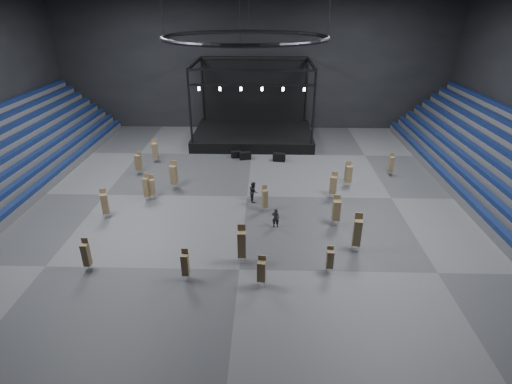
{
  "coord_description": "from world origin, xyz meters",
  "views": [
    {
      "loc": [
        1.64,
        -31.14,
        15.46
      ],
      "look_at": [
        0.83,
        -2.0,
        1.4
      ],
      "focal_mm": 28.0,
      "sensor_mm": 36.0,
      "label": 1
    }
  ],
  "objects_px": {
    "chair_stack_8": "(336,210)",
    "chair_stack_15": "(174,174)",
    "chair_stack_13": "(265,198)",
    "chair_stack_3": "(333,184)",
    "chair_stack_5": "(348,174)",
    "chair_stack_7": "(155,150)",
    "chair_stack_4": "(357,232)",
    "chair_stack_2": "(105,203)",
    "chair_stack_1": "(330,259)",
    "chair_stack_16": "(138,162)",
    "man_center": "(276,218)",
    "chair_stack_11": "(262,270)",
    "chair_stack_0": "(151,186)",
    "chair_stack_12": "(391,164)",
    "flight_case_left": "(236,154)",
    "stage": "(253,127)",
    "chair_stack_6": "(242,243)",
    "chair_stack_9": "(185,264)",
    "chair_stack_10": "(147,187)",
    "flight_case_right": "(279,157)",
    "chair_stack_14": "(86,254)",
    "flight_case_mid": "(245,156)",
    "crew_member": "(253,192)"
  },
  "relations": [
    {
      "from": "chair_stack_5",
      "to": "chair_stack_15",
      "type": "height_order",
      "value": "chair_stack_15"
    },
    {
      "from": "chair_stack_14",
      "to": "chair_stack_4",
      "type": "bearing_deg",
      "value": 11.59
    },
    {
      "from": "chair_stack_2",
      "to": "chair_stack_1",
      "type": "bearing_deg",
      "value": -43.66
    },
    {
      "from": "flight_case_mid",
      "to": "chair_stack_5",
      "type": "relative_size",
      "value": 0.51
    },
    {
      "from": "chair_stack_4",
      "to": "chair_stack_11",
      "type": "height_order",
      "value": "chair_stack_4"
    },
    {
      "from": "chair_stack_12",
      "to": "crew_member",
      "type": "distance_m",
      "value": 14.49
    },
    {
      "from": "flight_case_right",
      "to": "chair_stack_9",
      "type": "xyz_separation_m",
      "value": [
        -6.19,
        -20.09,
        0.67
      ]
    },
    {
      "from": "flight_case_right",
      "to": "chair_stack_5",
      "type": "xyz_separation_m",
      "value": [
        6.09,
        -6.23,
        0.84
      ]
    },
    {
      "from": "chair_stack_7",
      "to": "chair_stack_14",
      "type": "bearing_deg",
      "value": -97.09
    },
    {
      "from": "chair_stack_15",
      "to": "chair_stack_16",
      "type": "relative_size",
      "value": 1.14
    },
    {
      "from": "chair_stack_0",
      "to": "chair_stack_15",
      "type": "distance_m",
      "value": 2.61
    },
    {
      "from": "chair_stack_14",
      "to": "chair_stack_16",
      "type": "height_order",
      "value": "chair_stack_16"
    },
    {
      "from": "flight_case_left",
      "to": "chair_stack_8",
      "type": "bearing_deg",
      "value": -58.86
    },
    {
      "from": "flight_case_mid",
      "to": "chair_stack_6",
      "type": "xyz_separation_m",
      "value": [
        0.75,
        -18.63,
        0.99
      ]
    },
    {
      "from": "flight_case_left",
      "to": "chair_stack_11",
      "type": "xyz_separation_m",
      "value": [
        3.08,
        -21.52,
        0.74
      ]
    },
    {
      "from": "chair_stack_0",
      "to": "chair_stack_4",
      "type": "xyz_separation_m",
      "value": [
        15.92,
        -7.37,
        0.27
      ]
    },
    {
      "from": "chair_stack_7",
      "to": "chair_stack_4",
      "type": "bearing_deg",
      "value": -50.53
    },
    {
      "from": "chair_stack_9",
      "to": "chair_stack_13",
      "type": "xyz_separation_m",
      "value": [
        4.74,
        8.89,
        0.05
      ]
    },
    {
      "from": "chair_stack_3",
      "to": "chair_stack_16",
      "type": "relative_size",
      "value": 1.02
    },
    {
      "from": "chair_stack_15",
      "to": "chair_stack_6",
      "type": "bearing_deg",
      "value": -47.28
    },
    {
      "from": "stage",
      "to": "chair_stack_16",
      "type": "relative_size",
      "value": 6.09
    },
    {
      "from": "chair_stack_2",
      "to": "chair_stack_11",
      "type": "xyz_separation_m",
      "value": [
        12.29,
        -7.95,
        -0.19
      ]
    },
    {
      "from": "stage",
      "to": "chair_stack_12",
      "type": "distance_m",
      "value": 17.67
    },
    {
      "from": "chair_stack_0",
      "to": "chair_stack_13",
      "type": "bearing_deg",
      "value": -18.84
    },
    {
      "from": "chair_stack_3",
      "to": "chair_stack_4",
      "type": "height_order",
      "value": "chair_stack_4"
    },
    {
      "from": "chair_stack_3",
      "to": "chair_stack_9",
      "type": "height_order",
      "value": "chair_stack_3"
    },
    {
      "from": "chair_stack_5",
      "to": "chair_stack_16",
      "type": "bearing_deg",
      "value": 161.89
    },
    {
      "from": "chair_stack_7",
      "to": "flight_case_right",
      "type": "bearing_deg",
      "value": -6.03
    },
    {
      "from": "flight_case_left",
      "to": "chair_stack_10",
      "type": "height_order",
      "value": "chair_stack_10"
    },
    {
      "from": "chair_stack_7",
      "to": "chair_stack_12",
      "type": "relative_size",
      "value": 1.08
    },
    {
      "from": "chair_stack_8",
      "to": "chair_stack_12",
      "type": "xyz_separation_m",
      "value": [
        6.82,
        9.82,
        -0.14
      ]
    },
    {
      "from": "flight_case_right",
      "to": "chair_stack_12",
      "type": "bearing_deg",
      "value": -17.75
    },
    {
      "from": "chair_stack_13",
      "to": "chair_stack_3",
      "type": "bearing_deg",
      "value": 6.92
    },
    {
      "from": "flight_case_right",
      "to": "man_center",
      "type": "xyz_separation_m",
      "value": [
        -0.61,
        -13.69,
        0.35
      ]
    },
    {
      "from": "chair_stack_8",
      "to": "stage",
      "type": "bearing_deg",
      "value": 108.11
    },
    {
      "from": "flight_case_right",
      "to": "stage",
      "type": "bearing_deg",
      "value": 111.45
    },
    {
      "from": "chair_stack_16",
      "to": "chair_stack_4",
      "type": "bearing_deg",
      "value": -10.76
    },
    {
      "from": "chair_stack_4",
      "to": "man_center",
      "type": "distance_m",
      "value": 6.19
    },
    {
      "from": "chair_stack_5",
      "to": "chair_stack_7",
      "type": "height_order",
      "value": "chair_stack_7"
    },
    {
      "from": "chair_stack_9",
      "to": "chair_stack_10",
      "type": "relative_size",
      "value": 0.86
    },
    {
      "from": "chair_stack_12",
      "to": "chair_stack_16",
      "type": "distance_m",
      "value": 24.59
    },
    {
      "from": "chair_stack_8",
      "to": "man_center",
      "type": "bearing_deg",
      "value": -174.77
    },
    {
      "from": "chair_stack_11",
      "to": "chair_stack_12",
      "type": "xyz_separation_m",
      "value": [
        12.32,
        17.14,
        0.06
      ]
    },
    {
      "from": "chair_stack_6",
      "to": "chair_stack_11",
      "type": "distance_m",
      "value": 2.73
    },
    {
      "from": "chair_stack_5",
      "to": "chair_stack_15",
      "type": "distance_m",
      "value": 15.77
    },
    {
      "from": "chair_stack_7",
      "to": "chair_stack_9",
      "type": "distance_m",
      "value": 20.68
    },
    {
      "from": "chair_stack_2",
      "to": "chair_stack_3",
      "type": "xyz_separation_m",
      "value": [
        18.25,
        4.04,
        -0.03
      ]
    },
    {
      "from": "chair_stack_8",
      "to": "chair_stack_15",
      "type": "distance_m",
      "value": 14.92
    },
    {
      "from": "chair_stack_0",
      "to": "chair_stack_6",
      "type": "relative_size",
      "value": 0.8
    },
    {
      "from": "flight_case_right",
      "to": "flight_case_mid",
      "type": "bearing_deg",
      "value": 173.21
    }
  ]
}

